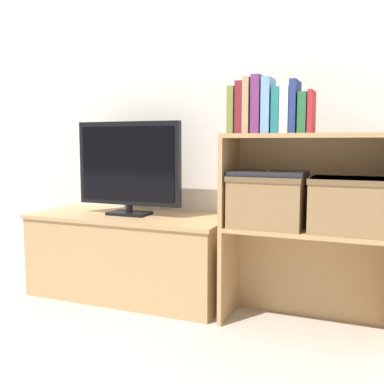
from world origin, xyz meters
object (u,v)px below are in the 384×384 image
object	(u,v)px
book_maroon	(242,108)
book_tan	(250,106)
tv_stand	(130,255)
book_teal	(277,111)
book_forest	(304,113)
storage_basket_left	(268,199)
book_ivory	(287,111)
book_skyblue	(268,106)
book_plum	(259,105)
laptop	(268,173)
book_crimson	(312,112)
tv	(129,166)
book_navy	(295,107)
storage_basket_right	(350,203)
book_olive	(235,111)

from	to	relation	value
book_maroon	book_tan	world-z (taller)	book_tan
tv_stand	book_teal	distance (m)	1.12
book_forest	storage_basket_left	distance (m)	0.41
tv_stand	book_ivory	bearing A→B (deg)	-7.89
book_teal	book_skyblue	bearing A→B (deg)	180.00
tv_stand	book_plum	size ratio (longest dim) A/B	4.34
book_plum	laptop	world-z (taller)	book_plum
book_ivory	book_crimson	world-z (taller)	book_ivory
tv	book_navy	bearing A→B (deg)	-7.49
book_teal	book_maroon	bearing A→B (deg)	180.00
book_ivory	storage_basket_left	size ratio (longest dim) A/B	0.59
book_ivory	tv_stand	bearing A→B (deg)	172.11
book_maroon	laptop	distance (m)	0.32
storage_basket_right	book_ivory	bearing A→B (deg)	-173.76
book_plum	book_forest	world-z (taller)	book_plum
book_teal	book_ivory	world-z (taller)	same
book_plum	book_navy	xyz separation A→B (m)	(0.16, 0.00, -0.01)
book_skyblue	book_forest	xyz separation A→B (m)	(0.15, 0.00, -0.03)
book_olive	book_crimson	bearing A→B (deg)	-0.00
book_teal	laptop	size ratio (longest dim) A/B	0.58
book_forest	storage_basket_right	xyz separation A→B (m)	(0.20, 0.03, -0.38)
book_maroon	book_ivory	world-z (taller)	book_maroon
book_forest	book_teal	bearing A→B (deg)	180.00
book_ivory	storage_basket_right	world-z (taller)	book_ivory
book_plum	storage_basket_right	xyz separation A→B (m)	(0.40, 0.03, -0.42)
book_forest	book_skyblue	bearing A→B (deg)	180.00
book_navy	storage_basket_right	size ratio (longest dim) A/B	0.67
tv	book_navy	xyz separation A→B (m)	(0.90, -0.12, 0.28)
book_ivory	laptop	bearing A→B (deg)	159.97
book_plum	book_navy	bearing A→B (deg)	0.00
storage_basket_right	tv	bearing A→B (deg)	175.57
book_plum	laptop	distance (m)	0.31
tv_stand	book_plum	world-z (taller)	book_plum
book_teal	storage_basket_right	world-z (taller)	book_teal
book_crimson	storage_basket_left	xyz separation A→B (m)	(-0.19, 0.03, -0.39)
storage_basket_left	book_ivory	bearing A→B (deg)	-20.03
book_olive	book_tan	distance (m)	0.07
tv_stand	tv	distance (m)	0.49
tv	storage_basket_left	bearing A→B (deg)	-6.44
book_crimson	book_teal	bearing A→B (deg)	180.00
book_skyblue	laptop	size ratio (longest dim) A/B	0.71
tv	book_tan	size ratio (longest dim) A/B	2.49
book_maroon	laptop	size ratio (longest dim) A/B	0.68
book_ivory	laptop	xyz separation A→B (m)	(-0.08, 0.03, -0.28)
book_tan	book_maroon	bearing A→B (deg)	180.00
book_teal	storage_basket_right	xyz separation A→B (m)	(0.31, 0.03, -0.39)
book_teal	storage_basket_left	bearing A→B (deg)	144.28
book_skyblue	tv_stand	bearing A→B (deg)	171.29
book_navy	laptop	bearing A→B (deg)	165.64
tv	book_skyblue	size ratio (longest dim) A/B	2.51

